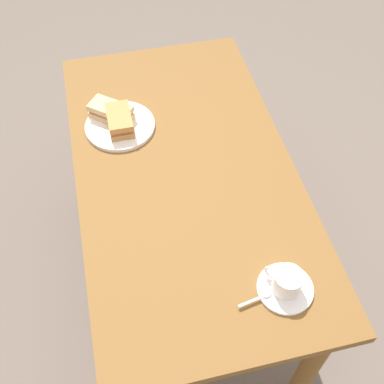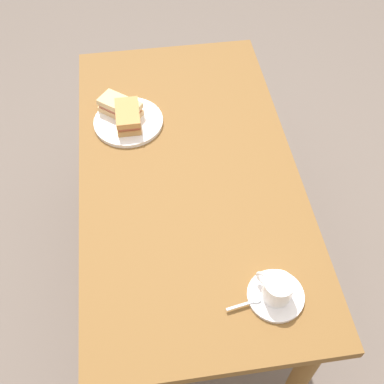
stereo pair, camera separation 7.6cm
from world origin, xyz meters
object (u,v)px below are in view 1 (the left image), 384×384
sandwich_plate (120,126)px  sandwich_back (111,112)px  dining_table (185,190)px  coffee_saucer (285,289)px  coffee_cup (287,281)px  sandwich_front (120,121)px  spoon (261,297)px

sandwich_plate → sandwich_back: bearing=29.1°
dining_table → sandwich_back: 0.38m
coffee_saucer → coffee_cup: size_ratio=1.62×
dining_table → coffee_saucer: size_ratio=8.61×
sandwich_back → coffee_saucer: sandwich_back is taller
sandwich_front → coffee_saucer: bearing=-153.8°
sandwich_front → spoon: sandwich_front is taller
dining_table → sandwich_back: sandwich_back is taller
spoon → sandwich_back: bearing=21.1°
dining_table → spoon: (-0.49, -0.10, 0.13)m
sandwich_front → sandwich_back: size_ratio=0.86×
dining_table → sandwich_plate: 0.32m
sandwich_plate → sandwich_back: 0.06m
dining_table → coffee_cup: coffee_cup is taller
sandwich_plate → coffee_cup: coffee_cup is taller
dining_table → spoon: 0.52m
dining_table → coffee_saucer: coffee_saucer is taller
sandwich_plate → coffee_saucer: sandwich_plate is taller
sandwich_plate → sandwich_front: bearing=-173.3°
sandwich_plate → sandwich_front: (-0.01, -0.00, 0.04)m
dining_table → sandwich_front: sandwich_front is taller
sandwich_back → coffee_saucer: (-0.75, -0.37, -0.04)m
dining_table → spoon: bearing=-168.9°
coffee_cup → spoon: coffee_cup is taller
sandwich_back → coffee_saucer: bearing=-153.9°
sandwich_back → sandwich_plate: bearing=-150.9°
sandwich_back → coffee_cup: coffee_cup is taller
sandwich_front → spoon: size_ratio=1.39×
sandwich_back → coffee_cup: (-0.75, -0.37, 0.00)m
coffee_cup → spoon: 0.08m
spoon → sandwich_front: bearing=20.9°
dining_table → sandwich_back: (0.28, 0.20, 0.16)m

